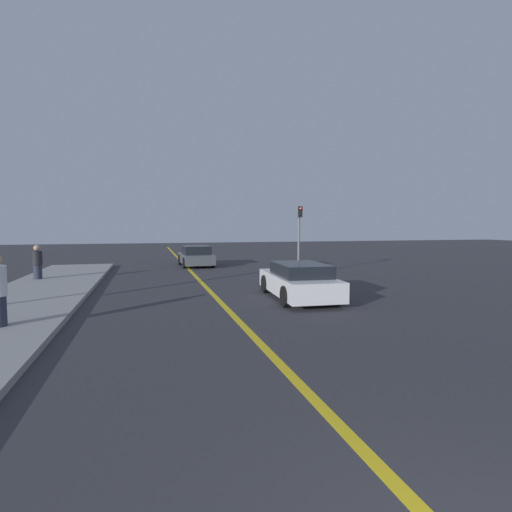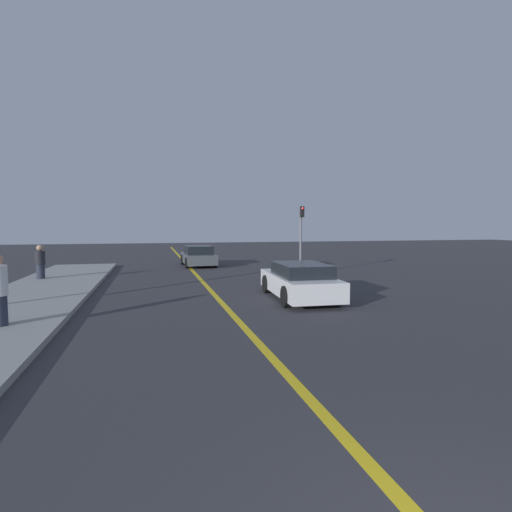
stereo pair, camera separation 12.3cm
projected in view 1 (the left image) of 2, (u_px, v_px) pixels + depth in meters
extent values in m
cube|color=gold|center=(197.00, 278.00, 19.72)|extent=(0.20, 60.00, 0.01)
cube|color=gray|center=(23.00, 303.00, 13.00)|extent=(3.61, 25.48, 0.16)
cube|color=silver|center=(298.00, 284.00, 14.23)|extent=(2.09, 4.65, 0.66)
cube|color=black|center=(301.00, 270.00, 13.97)|extent=(1.75, 2.60, 0.43)
cylinder|color=black|center=(266.00, 284.00, 15.44)|extent=(0.26, 0.69, 0.68)
cylinder|color=black|center=(308.00, 283.00, 15.80)|extent=(0.26, 0.69, 0.68)
cylinder|color=black|center=(286.00, 297.00, 12.69)|extent=(0.26, 0.69, 0.68)
cylinder|color=black|center=(337.00, 295.00, 13.04)|extent=(0.26, 0.69, 0.68)
cube|color=#4C5156|center=(196.00, 258.00, 25.72)|extent=(1.97, 4.06, 0.62)
cube|color=black|center=(196.00, 250.00, 25.49)|extent=(1.68, 2.26, 0.52)
cylinder|color=black|center=(180.00, 260.00, 26.66)|extent=(0.24, 0.67, 0.66)
cylinder|color=black|center=(206.00, 259.00, 27.17)|extent=(0.24, 0.67, 0.66)
cylinder|color=black|center=(185.00, 263.00, 24.30)|extent=(0.24, 0.67, 0.66)
cylinder|color=black|center=(213.00, 262.00, 24.81)|extent=(0.24, 0.67, 0.66)
cylinder|color=#282D3D|center=(38.00, 272.00, 18.26)|extent=(0.36, 0.36, 0.64)
cylinder|color=#232328|center=(37.00, 258.00, 18.22)|extent=(0.43, 0.43, 0.64)
sphere|color=tan|center=(37.00, 248.00, 18.18)|extent=(0.28, 0.28, 0.28)
cylinder|color=slate|center=(299.00, 241.00, 20.67)|extent=(0.12, 0.12, 3.58)
cube|color=black|center=(300.00, 212.00, 20.39)|extent=(0.18, 0.18, 0.55)
sphere|color=red|center=(301.00, 208.00, 20.29)|extent=(0.14, 0.14, 0.14)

